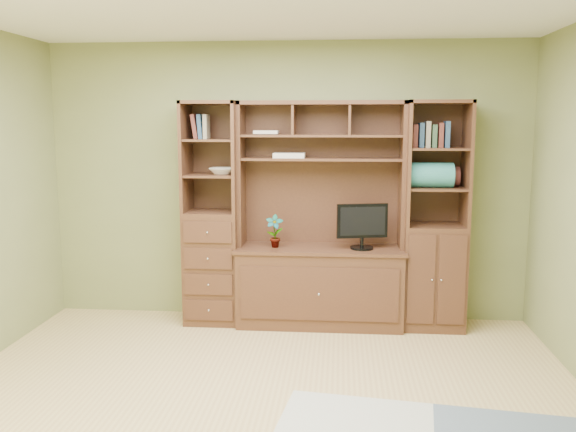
# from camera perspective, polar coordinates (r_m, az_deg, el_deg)

# --- Properties ---
(room) EXTENTS (4.60, 4.10, 2.64)m
(room) POSITION_cam_1_polar(r_m,az_deg,el_deg) (3.79, -2.83, 0.23)
(room) COLOR tan
(room) RESTS_ON ground
(center_hutch) EXTENTS (1.54, 0.53, 2.05)m
(center_hutch) POSITION_cam_1_polar(r_m,az_deg,el_deg) (5.52, 3.05, 0.05)
(center_hutch) COLOR #482919
(center_hutch) RESTS_ON ground
(left_tower) EXTENTS (0.50, 0.45, 2.05)m
(left_tower) POSITION_cam_1_polar(r_m,az_deg,el_deg) (5.68, -7.08, 0.24)
(left_tower) COLOR #482919
(left_tower) RESTS_ON ground
(right_tower) EXTENTS (0.55, 0.45, 2.05)m
(right_tower) POSITION_cam_1_polar(r_m,az_deg,el_deg) (5.62, 13.57, -0.03)
(right_tower) COLOR #482919
(right_tower) RESTS_ON ground
(monitor) EXTENTS (0.50, 0.30, 0.57)m
(monitor) POSITION_cam_1_polar(r_m,az_deg,el_deg) (5.48, 6.97, -0.19)
(monitor) COLOR black
(monitor) RESTS_ON center_hutch
(orchid) EXTENTS (0.16, 0.11, 0.30)m
(orchid) POSITION_cam_1_polar(r_m,az_deg,el_deg) (5.53, -1.27, -1.43)
(orchid) COLOR #A65038
(orchid) RESTS_ON center_hutch
(magazines) EXTENTS (0.28, 0.21, 0.04)m
(magazines) POSITION_cam_1_polar(r_m,az_deg,el_deg) (5.57, 0.13, 5.71)
(magazines) COLOR beige
(magazines) RESTS_ON center_hutch
(bowl) EXTENTS (0.24, 0.24, 0.06)m
(bowl) POSITION_cam_1_polar(r_m,az_deg,el_deg) (5.61, -6.16, 4.22)
(bowl) COLOR silver
(bowl) RESTS_ON left_tower
(blanket_teal) EXTENTS (0.38, 0.22, 0.22)m
(blanket_teal) POSITION_cam_1_polar(r_m,az_deg,el_deg) (5.52, 13.23, 3.75)
(blanket_teal) COLOR #2C7570
(blanket_teal) RESTS_ON right_tower
(blanket_red) EXTENTS (0.32, 0.18, 0.18)m
(blanket_red) POSITION_cam_1_polar(r_m,az_deg,el_deg) (5.66, 14.11, 3.62)
(blanket_red) COLOR brown
(blanket_red) RESTS_ON right_tower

